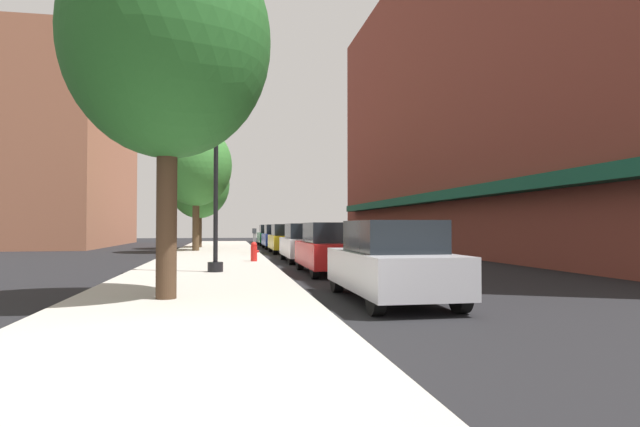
{
  "coord_description": "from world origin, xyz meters",
  "views": [
    {
      "loc": [
        0.71,
        -6.21,
        1.54
      ],
      "look_at": [
        4.91,
        17.33,
        2.13
      ],
      "focal_mm": 28.96,
      "sensor_mm": 36.0,
      "label": 1
    }
  ],
  "objects_px": {
    "tree_near": "(196,166)",
    "car_yellow": "(286,239)",
    "tree_far": "(199,184)",
    "lamppost": "(216,173)",
    "car_silver": "(391,262)",
    "car_blue": "(277,237)",
    "parking_meter_far": "(255,238)",
    "parking_meter_near": "(254,237)",
    "tree_mid": "(168,42)",
    "car_white": "(305,243)",
    "fire_hydrant": "(254,251)",
    "car_green": "(270,235)",
    "car_red": "(331,249)"
  },
  "relations": [
    {
      "from": "lamppost",
      "to": "car_blue",
      "type": "bearing_deg",
      "value": 79.04
    },
    {
      "from": "car_yellow",
      "to": "parking_meter_far",
      "type": "bearing_deg",
      "value": -123.26
    },
    {
      "from": "tree_mid",
      "to": "car_green",
      "type": "height_order",
      "value": "tree_mid"
    },
    {
      "from": "tree_far",
      "to": "parking_meter_near",
      "type": "bearing_deg",
      "value": -67.91
    },
    {
      "from": "tree_near",
      "to": "car_yellow",
      "type": "relative_size",
      "value": 1.71
    },
    {
      "from": "tree_far",
      "to": "car_yellow",
      "type": "relative_size",
      "value": 1.55
    },
    {
      "from": "tree_near",
      "to": "tree_mid",
      "type": "bearing_deg",
      "value": -88.15
    },
    {
      "from": "tree_mid",
      "to": "car_yellow",
      "type": "height_order",
      "value": "tree_mid"
    },
    {
      "from": "tree_near",
      "to": "tree_far",
      "type": "relative_size",
      "value": 1.1
    },
    {
      "from": "car_blue",
      "to": "lamppost",
      "type": "bearing_deg",
      "value": -100.51
    },
    {
      "from": "parking_meter_near",
      "to": "car_blue",
      "type": "relative_size",
      "value": 0.3
    },
    {
      "from": "fire_hydrant",
      "to": "car_silver",
      "type": "height_order",
      "value": "car_silver"
    },
    {
      "from": "parking_meter_near",
      "to": "car_red",
      "type": "bearing_deg",
      "value": -80.14
    },
    {
      "from": "car_yellow",
      "to": "car_red",
      "type": "bearing_deg",
      "value": -91.85
    },
    {
      "from": "car_yellow",
      "to": "car_blue",
      "type": "bearing_deg",
      "value": 88.15
    },
    {
      "from": "parking_meter_near",
      "to": "car_red",
      "type": "xyz_separation_m",
      "value": [
        1.95,
        -11.22,
        -0.14
      ]
    },
    {
      "from": "tree_mid",
      "to": "car_white",
      "type": "relative_size",
      "value": 1.74
    },
    {
      "from": "parking_meter_near",
      "to": "car_silver",
      "type": "relative_size",
      "value": 0.3
    },
    {
      "from": "lamppost",
      "to": "parking_meter_far",
      "type": "bearing_deg",
      "value": 79.96
    },
    {
      "from": "tree_near",
      "to": "car_white",
      "type": "relative_size",
      "value": 1.71
    },
    {
      "from": "lamppost",
      "to": "tree_near",
      "type": "distance_m",
      "value": 14.58
    },
    {
      "from": "lamppost",
      "to": "car_white",
      "type": "xyz_separation_m",
      "value": [
        3.68,
        5.66,
        -2.39
      ]
    },
    {
      "from": "parking_meter_far",
      "to": "tree_far",
      "type": "distance_m",
      "value": 10.7
    },
    {
      "from": "fire_hydrant",
      "to": "tree_far",
      "type": "relative_size",
      "value": 0.12
    },
    {
      "from": "fire_hydrant",
      "to": "car_blue",
      "type": "xyz_separation_m",
      "value": [
        2.25,
        14.31,
        0.29
      ]
    },
    {
      "from": "parking_meter_far",
      "to": "parking_meter_near",
      "type": "bearing_deg",
      "value": 90.0
    },
    {
      "from": "parking_meter_far",
      "to": "car_red",
      "type": "distance_m",
      "value": 9.95
    },
    {
      "from": "tree_far",
      "to": "car_green",
      "type": "height_order",
      "value": "tree_far"
    },
    {
      "from": "fire_hydrant",
      "to": "tree_near",
      "type": "relative_size",
      "value": 0.11
    },
    {
      "from": "car_yellow",
      "to": "fire_hydrant",
      "type": "bearing_deg",
      "value": -107.05
    },
    {
      "from": "tree_far",
      "to": "car_silver",
      "type": "distance_m",
      "value": 26.41
    },
    {
      "from": "lamppost",
      "to": "car_silver",
      "type": "xyz_separation_m",
      "value": [
        3.68,
        -6.29,
        -2.39
      ]
    },
    {
      "from": "parking_meter_near",
      "to": "tree_far",
      "type": "bearing_deg",
      "value": 112.09
    },
    {
      "from": "lamppost",
      "to": "fire_hydrant",
      "type": "distance_m",
      "value": 5.58
    },
    {
      "from": "car_silver",
      "to": "car_yellow",
      "type": "bearing_deg",
      "value": 87.91
    },
    {
      "from": "fire_hydrant",
      "to": "car_blue",
      "type": "height_order",
      "value": "car_blue"
    },
    {
      "from": "parking_meter_far",
      "to": "car_blue",
      "type": "distance_m",
      "value": 9.43
    },
    {
      "from": "car_silver",
      "to": "fire_hydrant",
      "type": "bearing_deg",
      "value": 99.5
    },
    {
      "from": "tree_near",
      "to": "car_blue",
      "type": "bearing_deg",
      "value": 41.81
    },
    {
      "from": "tree_near",
      "to": "tree_mid",
      "type": "distance_m",
      "value": 20.31
    },
    {
      "from": "tree_far",
      "to": "car_blue",
      "type": "height_order",
      "value": "tree_far"
    },
    {
      "from": "car_white",
      "to": "car_yellow",
      "type": "relative_size",
      "value": 1.0
    },
    {
      "from": "tree_far",
      "to": "tree_near",
      "type": "bearing_deg",
      "value": -88.86
    },
    {
      "from": "parking_meter_far",
      "to": "tree_near",
      "type": "height_order",
      "value": "tree_near"
    },
    {
      "from": "tree_near",
      "to": "car_red",
      "type": "relative_size",
      "value": 1.71
    },
    {
      "from": "fire_hydrant",
      "to": "tree_mid",
      "type": "xyz_separation_m",
      "value": [
        -2.24,
        -10.59,
        4.7
      ]
    },
    {
      "from": "tree_mid",
      "to": "car_blue",
      "type": "xyz_separation_m",
      "value": [
        4.49,
        24.9,
        -4.41
      ]
    },
    {
      "from": "tree_near",
      "to": "car_red",
      "type": "height_order",
      "value": "tree_near"
    },
    {
      "from": "car_red",
      "to": "tree_mid",
      "type": "bearing_deg",
      "value": -128.04
    },
    {
      "from": "car_white",
      "to": "car_yellow",
      "type": "height_order",
      "value": "same"
    }
  ]
}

